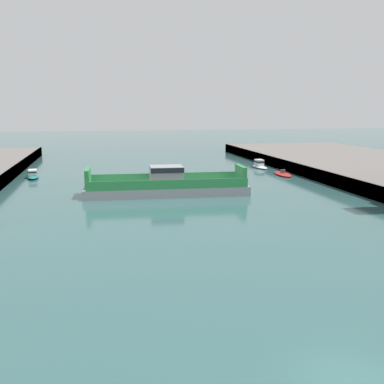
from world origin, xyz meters
name	(u,v)px	position (x,y,z in m)	size (l,w,h in m)	color
ground_plane	(350,380)	(0.00, 0.00, 0.00)	(400.00, 400.00, 0.00)	#335B5B
chain_ferry	(166,186)	(-1.11, 38.70, 1.06)	(19.78, 6.70, 3.44)	#939399
moored_boat_near_right	(283,174)	(19.10, 50.51, 0.20)	(2.63, 6.10, 0.87)	red
moored_boat_mid_right	(33,175)	(-18.77, 55.71, 0.47)	(2.35, 6.19, 1.28)	#237075
moored_boat_far_left	(260,165)	(18.58, 59.38, 0.56)	(1.95, 4.97, 1.47)	white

